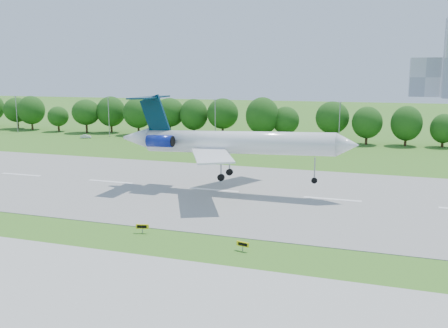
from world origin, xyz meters
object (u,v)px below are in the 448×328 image
(service_vehicle_a, at_px, (86,136))
(service_vehicle_b, at_px, (175,139))
(airliner, at_px, (226,141))
(taxi_sign_left, at_px, (142,227))

(service_vehicle_a, relative_size, service_vehicle_b, 0.89)
(service_vehicle_a, distance_m, service_vehicle_b, 28.51)
(airliner, distance_m, service_vehicle_b, 65.23)
(service_vehicle_a, bearing_deg, airliner, -152.45)
(service_vehicle_a, bearing_deg, service_vehicle_b, -106.78)
(taxi_sign_left, bearing_deg, service_vehicle_b, 97.67)
(airliner, xyz_separation_m, taxi_sign_left, (-2.80, -24.52, -7.68))
(service_vehicle_b, bearing_deg, taxi_sign_left, -170.41)
(airliner, xyz_separation_m, service_vehicle_a, (-62.61, 51.99, -7.99))
(taxi_sign_left, height_order, service_vehicle_b, service_vehicle_b)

